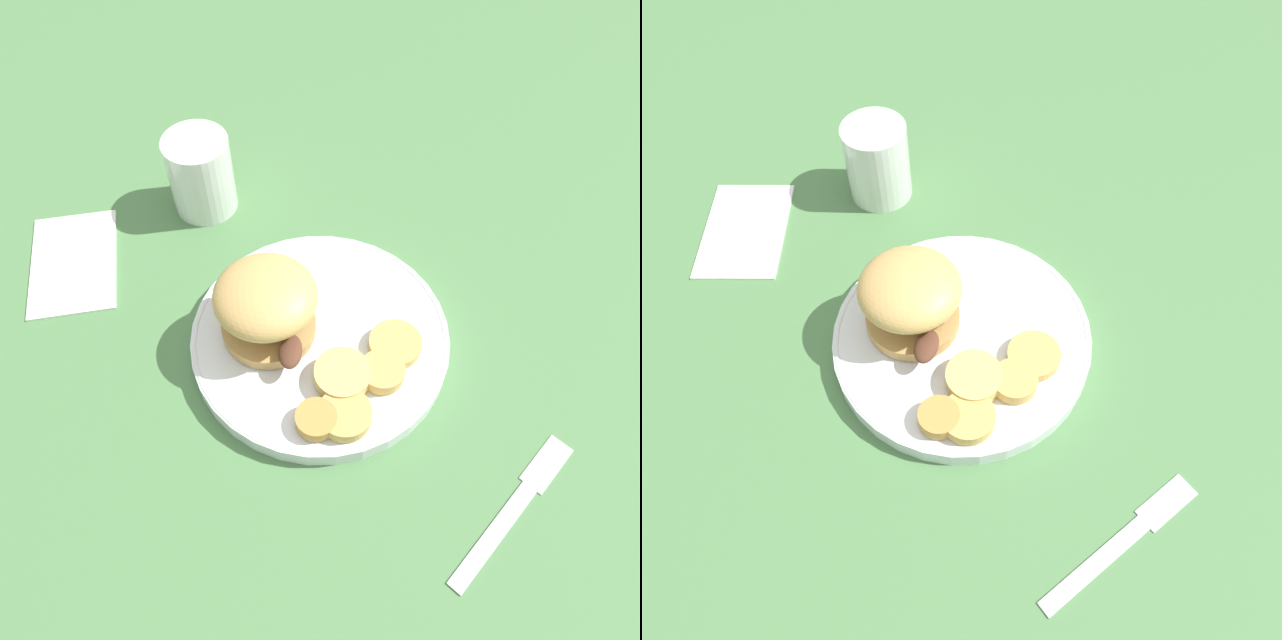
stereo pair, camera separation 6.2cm
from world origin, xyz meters
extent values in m
plane|color=#4C7A47|center=(0.00, 0.00, 0.00)|extent=(4.00, 4.00, 0.00)
cylinder|color=white|center=(0.00, 0.00, 0.01)|extent=(0.27, 0.27, 0.02)
torus|color=white|center=(0.00, 0.00, 0.02)|extent=(0.26, 0.26, 0.01)
cylinder|color=tan|center=(0.04, 0.03, 0.03)|extent=(0.10, 0.10, 0.01)
ellipsoid|color=brown|center=(0.04, 0.03, 0.05)|extent=(0.03, 0.04, 0.02)
ellipsoid|color=brown|center=(0.03, 0.03, 0.05)|extent=(0.04, 0.04, 0.02)
ellipsoid|color=#563323|center=(0.06, 0.01, 0.05)|extent=(0.06, 0.05, 0.02)
ellipsoid|color=#563323|center=(0.00, 0.05, 0.05)|extent=(0.04, 0.04, 0.01)
ellipsoid|color=brown|center=(0.03, 0.00, 0.05)|extent=(0.05, 0.03, 0.02)
ellipsoid|color=brown|center=(0.08, 0.00, 0.05)|extent=(0.07, 0.07, 0.02)
ellipsoid|color=#4C281E|center=(0.02, 0.02, 0.05)|extent=(0.03, 0.03, 0.02)
ellipsoid|color=tan|center=(0.04, 0.03, 0.08)|extent=(0.10, 0.10, 0.04)
cylinder|color=#DBB766|center=(-0.05, 0.03, 0.03)|extent=(0.06, 0.06, 0.02)
cylinder|color=tan|center=(-0.08, 0.06, 0.03)|extent=(0.05, 0.05, 0.01)
cylinder|color=tan|center=(-0.07, -0.03, 0.03)|extent=(0.05, 0.05, 0.01)
cylinder|color=tan|center=(-0.08, 0.00, 0.03)|extent=(0.04, 0.04, 0.01)
cylinder|color=#BC8942|center=(-0.06, 0.08, 0.03)|extent=(0.04, 0.04, 0.01)
cube|color=silver|center=(-0.24, 0.06, 0.00)|extent=(0.02, 0.12, 0.00)
cube|color=silver|center=(-0.25, -0.03, 0.00)|extent=(0.03, 0.06, 0.00)
cylinder|color=silver|center=(0.24, -0.07, 0.05)|extent=(0.08, 0.08, 0.10)
cube|color=white|center=(0.29, 0.09, 0.00)|extent=(0.17, 0.17, 0.01)
camera|label=1|loc=(-0.21, 0.27, 0.57)|focal=35.00mm
camera|label=2|loc=(-0.26, 0.22, 0.57)|focal=35.00mm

